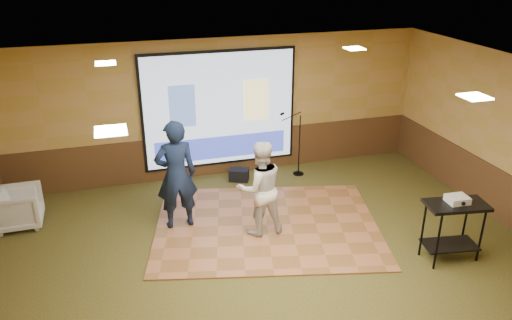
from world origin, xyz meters
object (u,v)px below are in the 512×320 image
object	(u,v)px
projector	(457,199)
mic_stand	(297,154)
projector_screen	(220,111)
player_right	(260,188)
av_table	(454,220)
player_left	(176,175)
dance_floor	(267,225)
banquet_chair	(19,208)
duffel_bag	(239,175)

from	to	relation	value
projector	mic_stand	xyz separation A→B (m)	(-1.26, 3.70, -0.57)
projector_screen	player_right	world-z (taller)	projector_screen
projector_screen	av_table	distance (m)	5.15
player_left	av_table	size ratio (longest dim) A/B	1.99
dance_floor	projector	xyz separation A→B (m)	(2.56, -1.76, 1.04)
banquet_chair	mic_stand	bearing A→B (deg)	-84.17
projector_screen	banquet_chair	distance (m)	4.31
dance_floor	player_left	world-z (taller)	player_left
mic_stand	banquet_chair	world-z (taller)	mic_stand
av_table	mic_stand	xyz separation A→B (m)	(-1.24, 3.73, -0.22)
player_left	av_table	bearing A→B (deg)	147.53
player_left	av_table	distance (m)	4.66
player_right	mic_stand	bearing A→B (deg)	-127.47
dance_floor	player_right	xyz separation A→B (m)	(-0.19, -0.18, 0.87)
projector_screen	banquet_chair	xyz separation A→B (m)	(-4.00, -1.16, -1.12)
player_right	mic_stand	distance (m)	2.62
dance_floor	mic_stand	size ratio (longest dim) A/B	2.69
player_left	duffel_bag	bearing A→B (deg)	-137.94
mic_stand	duffel_bag	size ratio (longest dim) A/B	3.59
projector_screen	player_left	bearing A→B (deg)	-121.85
mic_stand	projector_screen	bearing A→B (deg)	176.74
player_right	projector	distance (m)	3.17
player_left	mic_stand	bearing A→B (deg)	-155.75
projector_screen	projector	bearing A→B (deg)	-55.98
dance_floor	projector_screen	bearing A→B (deg)	96.57
banquet_chair	duffel_bag	xyz separation A→B (m)	(4.28, 0.72, -0.23)
player_left	dance_floor	bearing A→B (deg)	159.83
projector	mic_stand	distance (m)	3.95
player_right	av_table	xyz separation A→B (m)	(2.73, -1.61, -0.17)
player_right	banquet_chair	world-z (taller)	player_right
player_right	av_table	bearing A→B (deg)	146.94
projector_screen	player_right	bearing A→B (deg)	-87.94
duffel_bag	av_table	bearing A→B (deg)	-56.30
dance_floor	av_table	size ratio (longest dim) A/B	3.98
av_table	banquet_chair	bearing A→B (deg)	155.65
dance_floor	banquet_chair	distance (m)	4.49
mic_stand	banquet_chair	size ratio (longest dim) A/B	1.89
dance_floor	banquet_chair	size ratio (longest dim) A/B	5.09
projector	duffel_bag	bearing A→B (deg)	127.28
mic_stand	player_left	bearing A→B (deg)	-137.48
player_left	projector_screen	bearing A→B (deg)	-125.48
dance_floor	banquet_chair	world-z (taller)	banquet_chair
player_right	banquet_chair	distance (m)	4.39
av_table	mic_stand	bearing A→B (deg)	108.42
dance_floor	projector	bearing A→B (deg)	-34.42
duffel_bag	dance_floor	bearing A→B (deg)	-90.04
player_left	av_table	world-z (taller)	player_left
projector	player_left	bearing A→B (deg)	154.76
projector_screen	mic_stand	xyz separation A→B (m)	(1.58, -0.51, -0.98)
av_table	mic_stand	world-z (taller)	mic_stand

